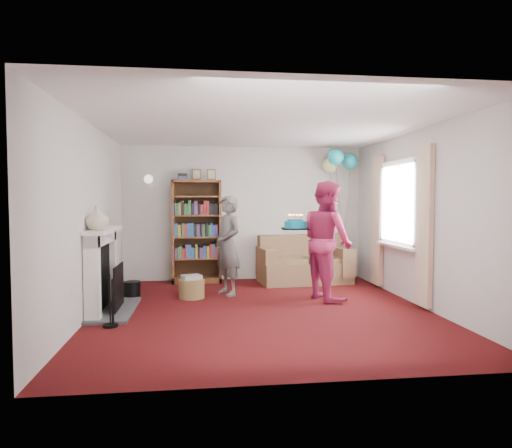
{
  "coord_description": "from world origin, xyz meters",
  "views": [
    {
      "loc": [
        -0.86,
        -6.08,
        1.5
      ],
      "look_at": [
        -0.01,
        0.6,
        1.15
      ],
      "focal_mm": 32.0,
      "sensor_mm": 36.0,
      "label": 1
    }
  ],
  "objects": [
    {
      "name": "ground",
      "position": [
        0.0,
        0.0,
        0.0
      ],
      "size": [
        5.0,
        5.0,
        0.0
      ],
      "primitive_type": "plane",
      "color": "#33070A",
      "rests_on": "ground"
    },
    {
      "name": "bookcase",
      "position": [
        -0.89,
        2.3,
        0.91
      ],
      "size": [
        0.88,
        0.42,
        2.07
      ],
      "color": "#472B14",
      "rests_on": "ground"
    },
    {
      "name": "sofa",
      "position": [
        1.05,
        2.07,
        0.32
      ],
      "size": [
        1.61,
        0.85,
        0.85
      ],
      "rotation": [
        0.0,
        0.0,
        0.09
      ],
      "color": "brown",
      "rests_on": "ground"
    },
    {
      "name": "wall_left",
      "position": [
        -2.26,
        0.0,
        1.25
      ],
      "size": [
        0.02,
        5.0,
        2.5
      ],
      "primitive_type": "cube",
      "color": "silver",
      "rests_on": "ground"
    },
    {
      "name": "person_magenta",
      "position": [
        1.07,
        0.6,
        0.89
      ],
      "size": [
        0.88,
        1.02,
        1.79
      ],
      "primitive_type": "imported",
      "rotation": [
        0.0,
        0.0,
        1.84
      ],
      "color": "#AA224E",
      "rests_on": "ground"
    },
    {
      "name": "balloons",
      "position": [
        1.72,
        2.13,
        2.22
      ],
      "size": [
        0.63,
        0.68,
        1.78
      ],
      "color": "#3F3F3F",
      "rests_on": "ground"
    },
    {
      "name": "ceiling",
      "position": [
        0.0,
        0.0,
        2.5
      ],
      "size": [
        4.5,
        5.0,
        0.01
      ],
      "primitive_type": "cube",
      "color": "white",
      "rests_on": "wall_back"
    },
    {
      "name": "birthday_cake",
      "position": [
        0.58,
        0.6,
        1.13
      ],
      "size": [
        0.4,
        0.4,
        0.22
      ],
      "rotation": [
        0.0,
        0.0,
        -0.11
      ],
      "color": "black",
      "rests_on": "ground"
    },
    {
      "name": "mantel_vase",
      "position": [
        -2.12,
        -0.15,
        1.28
      ],
      "size": [
        0.34,
        0.34,
        0.3
      ],
      "primitive_type": "imported",
      "rotation": [
        0.0,
        0.0,
        -0.19
      ],
      "color": "beige",
      "rests_on": "fireplace"
    },
    {
      "name": "wall_back",
      "position": [
        0.0,
        2.51,
        1.25
      ],
      "size": [
        4.5,
        0.02,
        2.5
      ],
      "primitive_type": "cube",
      "color": "silver",
      "rests_on": "ground"
    },
    {
      "name": "window_bay",
      "position": [
        2.21,
        0.6,
        1.2
      ],
      "size": [
        0.14,
        2.02,
        2.2
      ],
      "color": "white",
      "rests_on": "ground"
    },
    {
      "name": "person_striped",
      "position": [
        -0.4,
        1.1,
        0.79
      ],
      "size": [
        0.6,
        0.68,
        1.57
      ],
      "primitive_type": "imported",
      "rotation": [
        0.0,
        0.0,
        -1.09
      ],
      "color": "black",
      "rests_on": "ground"
    },
    {
      "name": "wall_sconce",
      "position": [
        -1.75,
        2.36,
        1.88
      ],
      "size": [
        0.16,
        0.23,
        0.16
      ],
      "color": "gold",
      "rests_on": "ground"
    },
    {
      "name": "fireplace",
      "position": [
        -2.09,
        0.19,
        0.51
      ],
      "size": [
        0.55,
        1.8,
        1.12
      ],
      "color": "#3F3F42",
      "rests_on": "ground"
    },
    {
      "name": "wall_right",
      "position": [
        2.26,
        0.0,
        1.25
      ],
      "size": [
        0.02,
        5.0,
        2.5
      ],
      "primitive_type": "cube",
      "color": "silver",
      "rests_on": "ground"
    },
    {
      "name": "wicker_basket",
      "position": [
        -0.97,
        0.91,
        0.16
      ],
      "size": [
        0.39,
        0.39,
        0.36
      ],
      "rotation": [
        0.0,
        0.0,
        0.38
      ],
      "color": "olive",
      "rests_on": "ground"
    }
  ]
}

